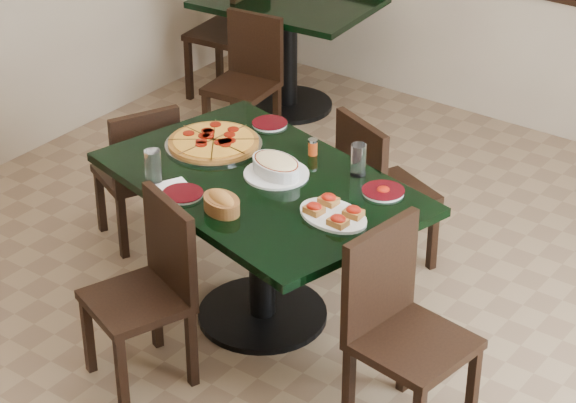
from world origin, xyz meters
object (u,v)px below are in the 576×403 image
Objects in this scene: chair_near at (151,283)px; chair_left at (141,169)px; main_table at (261,215)px; pepperoni_pizza at (214,142)px; back_chair_near at (248,74)px; bruschetta_platter at (333,212)px; lasagna_casserole at (276,166)px; bread_basket at (222,203)px; back_table at (288,33)px; chair_far at (377,186)px; chair_right at (398,321)px; back_chair_left at (237,25)px.

chair_near reaches higher than chair_left.
pepperoni_pizza is (-0.39, 0.14, 0.20)m from main_table.
back_chair_near is at bearing -141.98° from chair_left.
bruschetta_platter is (1.69, -1.55, 0.33)m from back_chair_near.
chair_left is at bearing -171.51° from lasagna_casserole.
back_chair_near is 2.23m from bread_basket.
chair_left reaches higher than main_table.
back_chair_near is (0.09, -0.54, -0.08)m from back_table.
chair_far reaches higher than chair_left.
chair_right is 2.75m from back_chair_near.
back_chair_near is at bearing 149.61° from bruschetta_platter.
chair_near is 2.79× the size of lasagna_casserole.
chair_near reaches higher than back_chair_near.
chair_right is 1.12× the size of back_chair_near.
back_chair_near is (-1.24, 1.47, -0.12)m from main_table.
back_table is (-1.33, 2.01, -0.04)m from main_table.
bread_basket reaches higher than back_table.
chair_near is 1.12m from chair_left.
chair_far is 0.72m from lasagna_casserole.
back_chair_near is 2.14× the size of bruschetta_platter.
chair_far is 1.05× the size of back_chair_near.
lasagna_casserole reaches higher than back_chair_near.
main_table is at bearing 98.62° from chair_near.
bread_basket is (1.73, -2.25, 0.27)m from back_chair_left.
chair_right is at bearing 23.27° from bread_basket.
pepperoni_pizza is (0.54, -0.04, 0.33)m from chair_left.
lasagna_casserole is (0.95, -0.10, 0.36)m from chair_left.
back_chair_near is at bearing 138.44° from chair_near.
lasagna_casserole is at bearing 108.09° from chair_left.
back_chair_left reaches higher than main_table.
chair_near is 0.77m from lasagna_casserole.
chair_near is at bearing 116.67° from chair_right.
main_table is 1.81× the size of chair_right.
chair_near is at bearing -87.78° from main_table.
back_table is 3.18m from chair_right.
back_table is at bearing -143.35° from chair_left.
back_chair_left is at bearing -173.27° from back_table.
chair_left is (-1.82, 0.44, -0.07)m from chair_right.
back_table is 1.26× the size of chair_right.
chair_left is 2.11× the size of bruschetta_platter.
chair_far is 1.06× the size of chair_left.
chair_near reaches higher than pepperoni_pizza.
back_table is 2.88m from chair_near.
chair_far is 1.00× the size of chair_near.
bread_basket is (0.04, -0.32, 0.22)m from main_table.
back_chair_left is 2.24m from pepperoni_pizza.
chair_right reaches higher than back_chair_near.
back_chair_left is 2.46× the size of bruschetta_platter.
chair_left is (-0.80, 0.79, -0.03)m from chair_near.
pepperoni_pizza is at bearing 174.48° from main_table.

